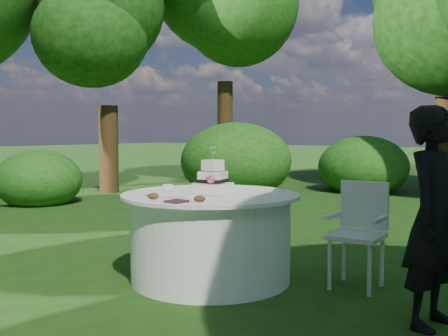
{
  "coord_description": "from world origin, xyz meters",
  "views": [
    {
      "loc": [
        2.87,
        -3.55,
        1.31
      ],
      "look_at": [
        0.15,
        0.0,
        1.0
      ],
      "focal_mm": 42.0,
      "sensor_mm": 36.0,
      "label": 1
    }
  ],
  "objects_px": {
    "table": "(211,236)",
    "chair": "(360,226)",
    "napkins": "(177,201)",
    "guest": "(434,217)",
    "cake": "(213,181)"
  },
  "relations": [
    {
      "from": "napkins",
      "to": "guest",
      "type": "xyz_separation_m",
      "value": [
        1.71,
        0.67,
        -0.04
      ]
    },
    {
      "from": "cake",
      "to": "chair",
      "type": "distance_m",
      "value": 1.31
    },
    {
      "from": "cake",
      "to": "table",
      "type": "bearing_deg",
      "value": -165.39
    },
    {
      "from": "guest",
      "to": "chair",
      "type": "relative_size",
      "value": 1.68
    },
    {
      "from": "table",
      "to": "guest",
      "type": "bearing_deg",
      "value": 1.45
    },
    {
      "from": "table",
      "to": "cake",
      "type": "distance_m",
      "value": 0.5
    },
    {
      "from": "guest",
      "to": "table",
      "type": "xyz_separation_m",
      "value": [
        -1.88,
        -0.05,
        -0.35
      ]
    },
    {
      "from": "guest",
      "to": "chair",
      "type": "bearing_deg",
      "value": 58.46
    },
    {
      "from": "napkins",
      "to": "guest",
      "type": "height_order",
      "value": "guest"
    },
    {
      "from": "guest",
      "to": "table",
      "type": "bearing_deg",
      "value": 96.97
    },
    {
      "from": "table",
      "to": "chair",
      "type": "bearing_deg",
      "value": 29.1
    },
    {
      "from": "napkins",
      "to": "cake",
      "type": "height_order",
      "value": "cake"
    },
    {
      "from": "table",
      "to": "chair",
      "type": "xyz_separation_m",
      "value": [
        1.12,
        0.62,
        0.13
      ]
    },
    {
      "from": "cake",
      "to": "napkins",
      "type": "bearing_deg",
      "value": -76.95
    },
    {
      "from": "guest",
      "to": "cake",
      "type": "height_order",
      "value": "guest"
    }
  ]
}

